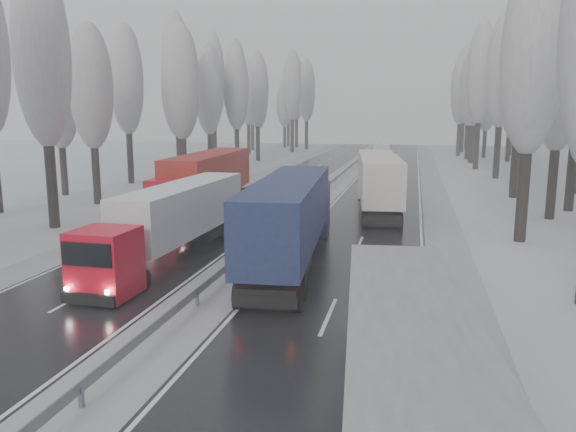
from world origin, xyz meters
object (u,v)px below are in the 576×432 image
at_px(truck_grey_tarp, 408,382).
at_px(box_truck_distant, 383,153).
at_px(truck_red_white, 175,217).
at_px(truck_red_red, 206,180).
at_px(truck_cream_box, 378,178).
at_px(truck_blue_box, 292,214).

xyz_separation_m(truck_grey_tarp, box_truck_distant, (-4.78, 77.53, -0.81)).
xyz_separation_m(truck_red_white, truck_red_red, (-3.10, 12.54, 0.43)).
distance_m(truck_cream_box, truck_red_red, 13.16).
distance_m(truck_grey_tarp, truck_blue_box, 17.34).
bearing_deg(truck_red_red, truck_red_white, -79.52).
xyz_separation_m(truck_grey_tarp, truck_red_white, (-12.05, 15.97, -0.03)).
bearing_deg(truck_red_white, truck_red_red, 105.14).
relative_size(truck_grey_tarp, truck_cream_box, 0.87).
relative_size(truck_cream_box, truck_red_red, 0.97).
xyz_separation_m(truck_grey_tarp, truck_blue_box, (-5.90, 16.30, 0.33)).
relative_size(truck_grey_tarp, box_truck_distant, 1.99).
height_order(truck_grey_tarp, truck_red_red, truck_red_red).
xyz_separation_m(truck_cream_box, truck_red_white, (-9.33, -16.84, -0.35)).
relative_size(truck_grey_tarp, truck_red_white, 1.02).
bearing_deg(truck_cream_box, truck_red_red, -167.57).
distance_m(truck_grey_tarp, truck_cream_box, 32.92).
relative_size(truck_cream_box, box_truck_distant, 2.28).
bearing_deg(truck_grey_tarp, truck_blue_box, 104.34).
relative_size(truck_red_white, truck_red_red, 0.84).
height_order(box_truck_distant, truck_red_red, truck_red_red).
bearing_deg(truck_red_red, truck_blue_box, -56.27).
relative_size(truck_grey_tarp, truck_red_red, 0.85).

